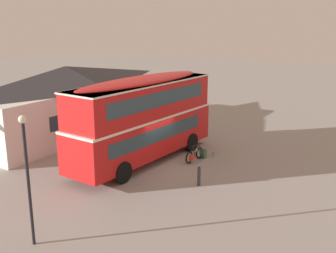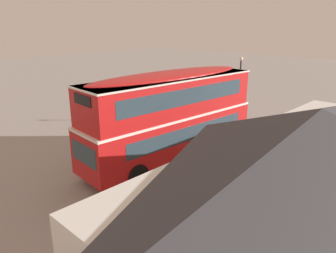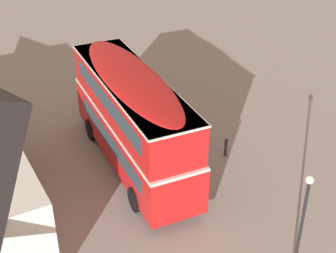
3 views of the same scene
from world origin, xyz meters
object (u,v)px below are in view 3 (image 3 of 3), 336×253
Objects in this scene: double_decker_bus at (133,117)px; touring_bicycle at (165,131)px; water_bottle_green_metal at (162,121)px; kerb_bollard at (226,147)px; backpack_on_ground at (161,125)px; water_bottle_clear_plastic at (185,140)px; street_lamp at (302,221)px.

touring_bicycle is (1.40, -2.48, -2.27)m from double_decker_bus.
water_bottle_green_metal is 4.48m from kerb_bollard.
backpack_on_ground is at bearing 147.60° from water_bottle_green_metal.
backpack_on_ground reaches higher than water_bottle_green_metal.
touring_bicycle reaches higher than backpack_on_ground.
water_bottle_clear_plastic is at bearing -81.00° from double_decker_bus.
touring_bicycle is 0.79m from backpack_on_ground.
touring_bicycle is 7.13× the size of water_bottle_clear_plastic.
touring_bicycle is 11.09m from street_lamp.
water_bottle_green_metal is 0.27× the size of kerb_bollard.
touring_bicycle is at bearing 31.18° from kerb_bollard.
double_decker_bus is 42.60× the size of water_bottle_clear_plastic.
street_lamp is 4.89× the size of kerb_bollard.
kerb_bollard is (-3.71, -1.58, 0.20)m from backpack_on_ground.
street_lamp reaches higher than water_bottle_green_metal.
street_lamp is at bearing 173.10° from water_bottle_green_metal.
double_decker_bus is at bearing 131.91° from water_bottle_green_metal.
street_lamp reaches higher than kerb_bollard.
touring_bicycle is 2.96× the size of backpack_on_ground.
kerb_bollard is at bearing -152.40° from water_bottle_clear_plastic.
kerb_bollard reaches higher than water_bottle_clear_plastic.
double_decker_bus is 10.60× the size of kerb_bollard.
water_bottle_clear_plastic is at bearing -163.06° from backpack_on_ground.
kerb_bollard reaches higher than backpack_on_ground.
water_bottle_clear_plastic is (-2.24, -0.13, -0.01)m from water_bottle_green_metal.
touring_bicycle reaches higher than water_bottle_green_metal.
backpack_on_ground is 2.41× the size of water_bottle_clear_plastic.
kerb_bollard is at bearing -156.94° from backpack_on_ground.
kerb_bollard is at bearing -109.98° from double_decker_bus.
water_bottle_clear_plastic is 2.35m from kerb_bollard.
water_bottle_green_metal is (0.59, -0.37, -0.18)m from backpack_on_ground.
water_bottle_clear_plastic is at bearing -176.66° from water_bottle_green_metal.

